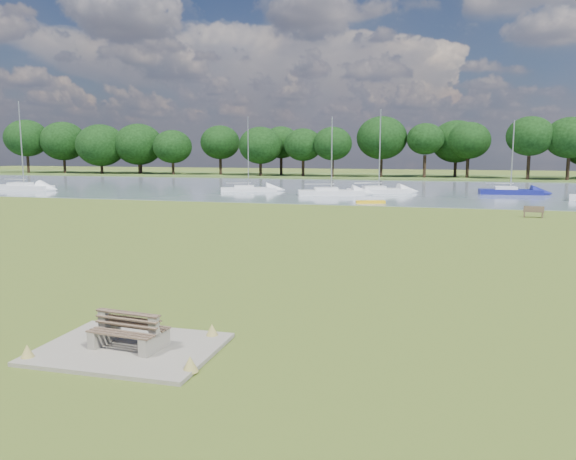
% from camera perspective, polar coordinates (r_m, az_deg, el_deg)
% --- Properties ---
extents(ground, '(220.00, 220.00, 0.00)m').
position_cam_1_polar(ground, '(26.93, -0.54, -2.06)').
color(ground, brown).
extents(river, '(220.00, 40.00, 0.10)m').
position_cam_1_polar(river, '(68.09, 8.86, 4.09)').
color(river, slate).
rests_on(river, ground).
extents(far_bank, '(220.00, 20.00, 0.40)m').
position_cam_1_polar(far_bank, '(97.93, 10.71, 5.29)').
color(far_bank, '#4C6626').
rests_on(far_bank, ground).
extents(concrete_pad, '(4.20, 3.20, 0.10)m').
position_cam_1_polar(concrete_pad, '(14.33, -15.80, -11.53)').
color(concrete_pad, gray).
rests_on(concrete_pad, ground).
extents(bench_pair, '(1.83, 1.20, 0.93)m').
position_cam_1_polar(bench_pair, '(14.19, -15.87, -9.90)').
color(bench_pair, gray).
rests_on(bench_pair, concrete_pad).
extents(riverbank_bench, '(1.38, 0.51, 0.83)m').
position_cam_1_polar(riverbank_bench, '(43.22, 23.67, 1.71)').
color(riverbank_bench, brown).
rests_on(riverbank_bench, ground).
extents(kayak, '(2.62, 1.36, 0.26)m').
position_cam_1_polar(kayak, '(50.08, 8.39, 2.84)').
color(kayak, yellow).
rests_on(kayak, river).
extents(tree_line, '(116.47, 8.32, 10.07)m').
position_cam_1_polar(tree_line, '(95.66, 2.80, 8.98)').
color(tree_line, black).
rests_on(tree_line, far_bank).
extents(sailboat_0, '(6.92, 4.28, 8.94)m').
position_cam_1_polar(sailboat_0, '(61.37, 9.15, 4.13)').
color(sailboat_0, silver).
rests_on(sailboat_0, river).
extents(sailboat_1, '(6.42, 3.93, 8.29)m').
position_cam_1_polar(sailboat_1, '(63.61, -4.10, 4.30)').
color(sailboat_1, silver).
rests_on(sailboat_1, river).
extents(sailboat_2, '(7.37, 2.61, 10.18)m').
position_cam_1_polar(sailboat_2, '(72.76, -25.28, 4.12)').
color(sailboat_2, silver).
rests_on(sailboat_2, river).
extents(sailboat_3, '(7.03, 3.91, 8.00)m').
position_cam_1_polar(sailboat_3, '(58.24, 4.34, 4.00)').
color(sailboat_3, silver).
rests_on(sailboat_3, river).
extents(sailboat_5, '(6.40, 2.21, 7.72)m').
position_cam_1_polar(sailboat_5, '(63.70, 21.60, 3.82)').
color(sailboat_5, navy).
rests_on(sailboat_5, river).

